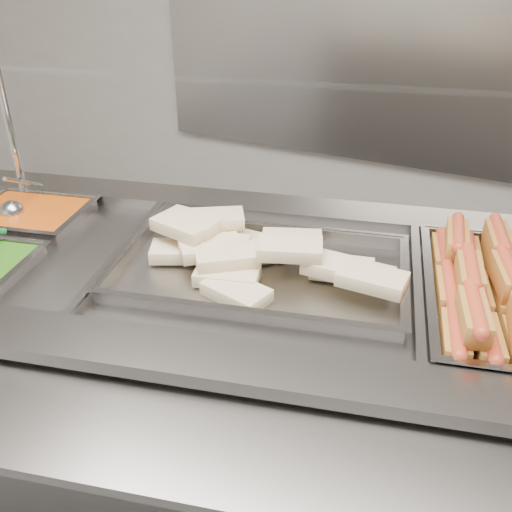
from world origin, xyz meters
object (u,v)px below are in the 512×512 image
at_px(ladle, 13,210).
at_px(steam_counter, 239,398).
at_px(pan_wraps, 260,274).
at_px(pan_hotdogs, 504,307).
at_px(sneeze_guard, 255,89).

bearing_deg(ladle, steam_counter, 2.26).
height_order(steam_counter, pan_wraps, pan_wraps).
height_order(pan_hotdogs, ladle, ladle).
height_order(sneeze_guard, pan_wraps, sneeze_guard).
relative_size(pan_wraps, ladle, 3.87).
relative_size(sneeze_guard, pan_wraps, 2.22).
distance_m(pan_hotdogs, pan_wraps, 0.63).
bearing_deg(steam_counter, pan_wraps, 13.05).
relative_size(sneeze_guard, ladle, 8.61).
bearing_deg(pan_wraps, steam_counter, -166.95).
height_order(pan_hotdogs, pan_wraps, same).
bearing_deg(sneeze_guard, steam_counter, -76.94).
distance_m(pan_wraps, ladle, 0.84).
relative_size(pan_hotdogs, ladle, 3.15).
bearing_deg(steam_counter, pan_hotdogs, 13.05).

